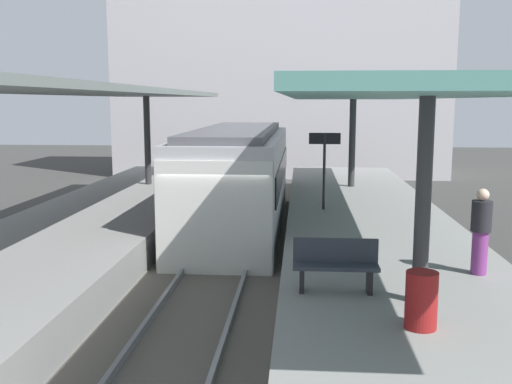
{
  "coord_description": "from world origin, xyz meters",
  "views": [
    {
      "loc": [
        1.93,
        -13.84,
        4.1
      ],
      "look_at": [
        0.73,
        1.79,
        1.67
      ],
      "focal_mm": 41.07,
      "sensor_mm": 36.0,
      "label": 1
    }
  ],
  "objects_px": {
    "platform_sign": "(324,153)",
    "passenger_near_bench": "(481,230)",
    "platform_bench": "(336,263)",
    "litter_bin": "(421,300)",
    "commuter_train": "(238,179)"
  },
  "relations": [
    {
      "from": "platform_bench",
      "to": "litter_bin",
      "type": "height_order",
      "value": "platform_bench"
    },
    {
      "from": "platform_bench",
      "to": "passenger_near_bench",
      "type": "xyz_separation_m",
      "value": [
        2.65,
        1.15,
        0.34
      ]
    },
    {
      "from": "platform_bench",
      "to": "passenger_near_bench",
      "type": "height_order",
      "value": "passenger_near_bench"
    },
    {
      "from": "platform_bench",
      "to": "platform_sign",
      "type": "relative_size",
      "value": 0.63
    },
    {
      "from": "commuter_train",
      "to": "platform_bench",
      "type": "relative_size",
      "value": 7.22
    },
    {
      "from": "commuter_train",
      "to": "passenger_near_bench",
      "type": "distance_m",
      "value": 8.89
    },
    {
      "from": "platform_sign",
      "to": "passenger_near_bench",
      "type": "height_order",
      "value": "platform_sign"
    },
    {
      "from": "platform_sign",
      "to": "litter_bin",
      "type": "bearing_deg",
      "value": -83.66
    },
    {
      "from": "platform_sign",
      "to": "passenger_near_bench",
      "type": "distance_m",
      "value": 6.83
    },
    {
      "from": "platform_sign",
      "to": "passenger_near_bench",
      "type": "xyz_separation_m",
      "value": [
        2.56,
        -6.28,
        -0.82
      ]
    },
    {
      "from": "platform_sign",
      "to": "litter_bin",
      "type": "relative_size",
      "value": 2.76
    },
    {
      "from": "passenger_near_bench",
      "to": "commuter_train",
      "type": "bearing_deg",
      "value": 125.59
    },
    {
      "from": "commuter_train",
      "to": "passenger_near_bench",
      "type": "bearing_deg",
      "value": -54.41
    },
    {
      "from": "platform_bench",
      "to": "passenger_near_bench",
      "type": "distance_m",
      "value": 2.91
    },
    {
      "from": "litter_bin",
      "to": "passenger_near_bench",
      "type": "height_order",
      "value": "passenger_near_bench"
    }
  ]
}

